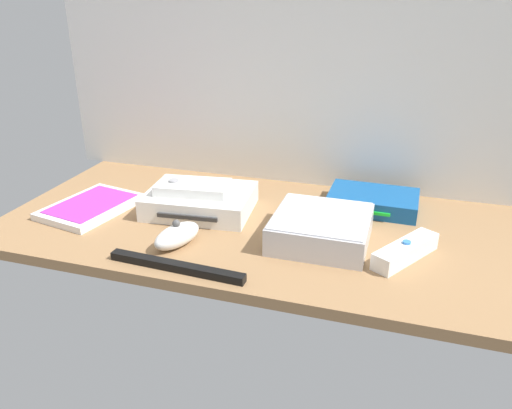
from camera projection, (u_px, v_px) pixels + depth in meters
The scene contains 10 objects.
ground_plane at pixel (256, 228), 98.88cm from camera, with size 100.00×48.00×2.00cm, color #936D47.
back_wall at pixel (290, 40), 107.13cm from camera, with size 110.00×1.20×64.00cm, color white.
game_console at pixel (200, 201), 103.11cm from camera, with size 22.37×17.94×4.40cm.
mini_computer at pixel (321, 228), 90.50cm from camera, with size 17.03×17.03×5.30cm.
game_case at pixel (91, 206), 104.04cm from camera, with size 16.93×21.22×1.56cm.
network_router at pixel (373, 201), 104.36cm from camera, with size 18.22×12.64×3.40cm.
remote_wand at pixel (406, 251), 85.06cm from camera, with size 10.76×14.52×3.40cm.
remote_nunchuk at pixel (177, 236), 89.19cm from camera, with size 7.67×10.91×5.10cm.
remote_classic_pad at pixel (193, 187), 101.27cm from camera, with size 15.35×9.88×2.40cm.
sensor_bar at pixel (176, 267), 81.98cm from camera, with size 24.00×1.80×1.40cm, color black.
Camera 1 is at (26.45, -84.68, 42.90)cm, focal length 35.28 mm.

